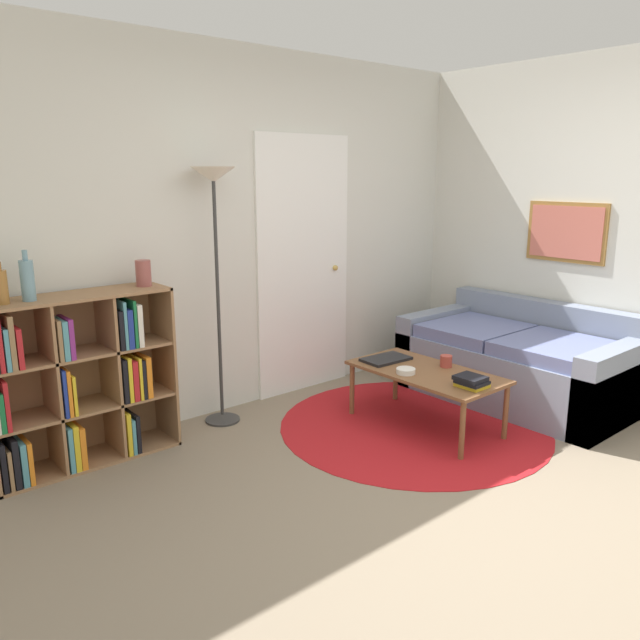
{
  "coord_description": "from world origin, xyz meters",
  "views": [
    {
      "loc": [
        -2.56,
        -1.61,
        1.73
      ],
      "look_at": [
        -0.16,
        1.21,
        0.85
      ],
      "focal_mm": 35.0,
      "sensor_mm": 36.0,
      "label": 1
    }
  ],
  "objects": [
    {
      "name": "vase_on_shelf",
      "position": [
        -0.91,
        2.01,
        1.12
      ],
      "size": [
        0.09,
        0.09,
        0.16
      ],
      "color": "#934C47",
      "rests_on": "bookshelf"
    },
    {
      "name": "coffee_table",
      "position": [
        0.64,
        1.02,
        0.37
      ],
      "size": [
        0.55,
        1.06,
        0.41
      ],
      "color": "brown",
      "rests_on": "ground_plane"
    },
    {
      "name": "bookshelf",
      "position": [
        -1.39,
        2.02,
        0.51
      ],
      "size": [
        1.09,
        0.34,
        1.04
      ],
      "color": "#936B47",
      "rests_on": "ground_plane"
    },
    {
      "name": "bowl",
      "position": [
        0.49,
        1.07,
        0.42
      ],
      "size": [
        0.13,
        0.13,
        0.04
      ],
      "color": "silver",
      "rests_on": "coffee_table"
    },
    {
      "name": "laptop",
      "position": [
        0.6,
        1.37,
        0.42
      ],
      "size": [
        0.35,
        0.23,
        0.02
      ],
      "color": "black",
      "rests_on": "coffee_table"
    },
    {
      "name": "wall_back",
      "position": [
        0.02,
        2.23,
        1.29
      ],
      "size": [
        7.2,
        0.11,
        2.6
      ],
      "color": "silver",
      "rests_on": "ground_plane"
    },
    {
      "name": "floor_lamp",
      "position": [
        -0.38,
        2.02,
        1.5
      ],
      "size": [
        0.3,
        0.3,
        1.77
      ],
      "color": "#333333",
      "rests_on": "ground_plane"
    },
    {
      "name": "book_stack_on_table",
      "position": [
        0.59,
        0.61,
        0.44
      ],
      "size": [
        0.17,
        0.19,
        0.07
      ],
      "color": "gold",
      "rests_on": "coffee_table"
    },
    {
      "name": "bottle_right",
      "position": [
        -1.6,
        1.99,
        1.16
      ],
      "size": [
        0.07,
        0.07,
        0.28
      ],
      "color": "#6B93A3",
      "rests_on": "bookshelf"
    },
    {
      "name": "ground_plane",
      "position": [
        0.0,
        0.0,
        0.0
      ],
      "size": [
        14.0,
        14.0,
        0.0
      ],
      "primitive_type": "plane",
      "color": "gray"
    },
    {
      "name": "rug",
      "position": [
        0.58,
        1.06,
        0.0
      ],
      "size": [
        1.87,
        1.87,
        0.01
      ],
      "color": "#B2191E",
      "rests_on": "ground_plane"
    },
    {
      "name": "wall_right",
      "position": [
        2.13,
        1.1,
        1.3
      ],
      "size": [
        0.08,
        5.2,
        2.6
      ],
      "color": "silver",
      "rests_on": "ground_plane"
    },
    {
      "name": "bottle_middle",
      "position": [
        -1.73,
        1.99,
        1.13
      ],
      "size": [
        0.07,
        0.07,
        0.23
      ],
      "color": "olive",
      "rests_on": "bookshelf"
    },
    {
      "name": "couch",
      "position": [
        1.67,
        0.92,
        0.28
      ],
      "size": [
        0.95,
        1.69,
        0.73
      ],
      "color": "gray",
      "rests_on": "ground_plane"
    },
    {
      "name": "cup",
      "position": [
        0.81,
        0.99,
        0.45
      ],
      "size": [
        0.08,
        0.08,
        0.08
      ],
      "color": "#A33D33",
      "rests_on": "coffee_table"
    }
  ]
}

